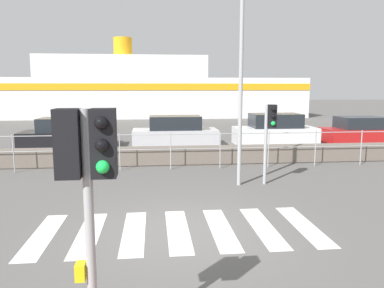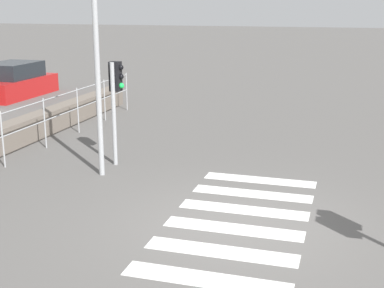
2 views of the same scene
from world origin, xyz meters
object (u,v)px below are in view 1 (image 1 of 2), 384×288
at_px(ferry_boat, 152,91).
at_px(parked_car_red, 360,132).
at_px(parked_car_silver, 175,133).
at_px(parked_car_black, 69,135).
at_px(traffic_light_far, 270,126).
at_px(streetlamp, 243,51).
at_px(parked_car_white, 275,131).
at_px(traffic_light_near, 87,169).

relative_size(ferry_boat, parked_car_red, 7.53).
height_order(ferry_boat, parked_car_silver, ferry_boat).
bearing_deg(parked_car_black, ferry_boat, 78.03).
xyz_separation_m(traffic_light_far, parked_car_black, (-7.65, 8.00, -1.16)).
bearing_deg(streetlamp, parked_car_white, 65.27).
height_order(traffic_light_far, parked_car_silver, traffic_light_far).
xyz_separation_m(traffic_light_near, parked_car_silver, (1.75, 15.15, -1.48)).
bearing_deg(traffic_light_far, parked_car_black, 133.71).
xyz_separation_m(traffic_light_far, ferry_boat, (-3.57, 27.25, 0.76)).
bearing_deg(streetlamp, ferry_boat, 95.52).
bearing_deg(traffic_light_near, parked_car_white, 65.26).
distance_m(ferry_boat, parked_car_black, 19.77).
bearing_deg(parked_car_silver, parked_car_white, 0.00).
relative_size(traffic_light_near, parked_car_white, 0.65).
relative_size(traffic_light_far, parked_car_black, 0.54).
xyz_separation_m(parked_car_silver, parked_car_white, (5.22, 0.00, 0.03)).
bearing_deg(parked_car_silver, parked_car_black, 180.00).
bearing_deg(parked_car_red, streetlamp, -135.92).
bearing_deg(ferry_boat, parked_car_black, -101.97).
xyz_separation_m(traffic_light_far, parked_car_white, (2.85, 8.00, -1.11)).
bearing_deg(parked_car_white, parked_car_red, 0.00).
xyz_separation_m(streetlamp, parked_car_red, (8.44, 8.18, -3.36)).
bearing_deg(parked_car_black, parked_car_white, 0.00).
relative_size(traffic_light_near, streetlamp, 0.42).
distance_m(parked_car_black, parked_car_red, 15.18).
height_order(traffic_light_near, parked_car_black, traffic_light_near).
xyz_separation_m(ferry_boat, parked_car_white, (6.42, -19.25, -1.86)).
bearing_deg(parked_car_red, ferry_boat, 119.96).
bearing_deg(parked_car_silver, ferry_boat, 93.55).
height_order(streetlamp, parked_car_silver, streetlamp).
relative_size(parked_car_white, parked_car_red, 1.10).
xyz_separation_m(traffic_light_near, streetlamp, (3.21, 6.97, 1.83)).
xyz_separation_m(traffic_light_near, ferry_boat, (0.56, 34.39, 0.41)).
bearing_deg(traffic_light_near, parked_car_silver, 83.39).
distance_m(parked_car_black, parked_car_white, 10.50).
bearing_deg(parked_car_red, traffic_light_near, -127.58).
distance_m(streetlamp, parked_car_silver, 8.94).
bearing_deg(parked_car_red, traffic_light_far, -133.23).
xyz_separation_m(traffic_light_far, streetlamp, (-0.92, -0.17, 2.17)).
xyz_separation_m(traffic_light_far, parked_car_red, (7.52, 8.00, -1.19)).
bearing_deg(traffic_light_near, traffic_light_far, 59.95).
distance_m(streetlamp, parked_car_white, 9.58).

